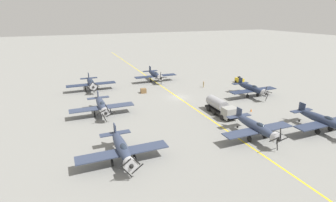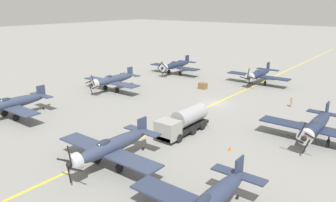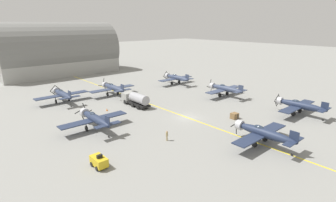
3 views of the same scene
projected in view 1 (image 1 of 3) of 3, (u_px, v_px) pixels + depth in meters
The scene contains 14 objects.
ground_plane at pixel (178, 97), 61.26m from camera, with size 400.00×400.00×0.00m, color gray.
taxiway_stripe at pixel (178, 97), 61.26m from camera, with size 0.30×160.00×0.01m, color yellow.
airplane_far_center at pixel (257, 127), 40.50m from camera, with size 12.00×9.98×3.78m.
airplane_near_center at pixel (155, 75), 74.67m from camera, with size 12.00×9.98×3.79m.
airplane_near_right at pixel (91, 83), 66.10m from camera, with size 12.00×9.98×3.65m.
airplane_mid_right at pixel (102, 105), 50.00m from camera, with size 12.00×9.98×3.69m.
airplane_mid_left at pixel (252, 89), 61.02m from camera, with size 12.00×9.98×3.73m.
airplane_far_right at pixel (122, 149), 34.11m from camera, with size 12.00×9.98×3.65m.
airplane_far_left at pixel (324, 121), 42.98m from camera, with size 12.00×9.98×3.65m.
fuel_tanker at pixel (221, 107), 50.48m from camera, with size 2.68×8.00×2.98m.
tow_tractor at pixel (239, 80), 73.64m from camera, with size 1.57×2.60×1.79m.
ground_crew_walking at pixel (204, 84), 69.23m from camera, with size 0.36×0.36×1.66m.
supply_crate_by_tanker at pixel (143, 91), 64.47m from camera, with size 1.36×1.13×1.13m, color brown.
traffic_cone at pixel (251, 110), 52.52m from camera, with size 0.36×0.36×0.55m, color orange.
Camera 1 is at (24.55, 52.93, 18.84)m, focal length 28.00 mm.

